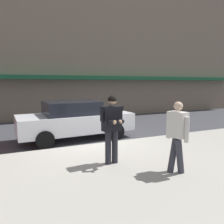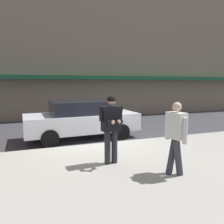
# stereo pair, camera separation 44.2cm
# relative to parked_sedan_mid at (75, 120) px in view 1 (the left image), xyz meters

# --- Properties ---
(ground_plane) EXTENTS (80.00, 80.00, 0.00)m
(ground_plane) POSITION_rel_parked_sedan_mid_xyz_m (0.47, -1.26, -0.79)
(ground_plane) COLOR #3D3D42
(sidewalk) EXTENTS (32.00, 5.30, 0.14)m
(sidewalk) POSITION_rel_parked_sedan_mid_xyz_m (1.47, -4.11, -0.72)
(sidewalk) COLOR #A8A399
(sidewalk) RESTS_ON ground
(curb_paint_line) EXTENTS (28.00, 0.12, 0.01)m
(curb_paint_line) POSITION_rel_parked_sedan_mid_xyz_m (1.47, -1.21, -0.79)
(curb_paint_line) COLOR silver
(curb_paint_line) RESTS_ON ground
(storefront_facade) EXTENTS (28.00, 4.70, 13.55)m
(storefront_facade) POSITION_rel_parked_sedan_mid_xyz_m (1.47, 7.23, 5.97)
(storefront_facade) COLOR #756656
(storefront_facade) RESTS_ON ground
(parked_sedan_mid) EXTENTS (4.59, 2.11, 1.54)m
(parked_sedan_mid) POSITION_rel_parked_sedan_mid_xyz_m (0.00, 0.00, 0.00)
(parked_sedan_mid) COLOR silver
(parked_sedan_mid) RESTS_ON ground
(man_texting_on_phone) EXTENTS (0.65, 0.60, 1.81)m
(man_texting_on_phone) POSITION_rel_parked_sedan_mid_xyz_m (0.10, -3.47, 0.46)
(man_texting_on_phone) COLOR #23232B
(man_texting_on_phone) RESTS_ON sidewalk
(pedestrian_in_light_coat) EXTENTS (0.40, 0.59, 1.70)m
(pedestrian_in_light_coat) POSITION_rel_parked_sedan_mid_xyz_m (1.26, -4.62, 0.32)
(pedestrian_in_light_coat) COLOR #33333D
(pedestrian_in_light_coat) RESTS_ON sidewalk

